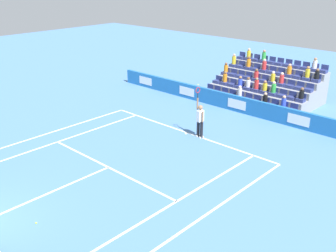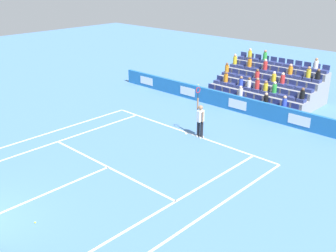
% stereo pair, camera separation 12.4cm
% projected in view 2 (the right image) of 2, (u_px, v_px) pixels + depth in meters
% --- Properties ---
extents(line_baseline, '(10.97, 0.10, 0.01)m').
position_uv_depth(line_baseline, '(188.00, 133.00, 21.46)').
color(line_baseline, white).
rests_on(line_baseline, ground).
extents(line_service, '(8.23, 0.10, 0.01)m').
position_uv_depth(line_service, '(108.00, 167.00, 17.75)').
color(line_service, white).
rests_on(line_service, ground).
extents(line_centre_service, '(0.10, 6.40, 0.01)m').
position_uv_depth(line_centre_service, '(44.00, 194.00, 15.59)').
color(line_centre_service, white).
rests_on(line_centre_service, ground).
extents(line_singles_sideline_left, '(0.10, 11.89, 0.01)m').
position_uv_depth(line_singles_sideline_left, '(50.00, 144.00, 20.07)').
color(line_singles_sideline_left, white).
rests_on(line_singles_sideline_left, ground).
extents(line_singles_sideline_right, '(0.10, 11.89, 0.01)m').
position_uv_depth(line_singles_sideline_right, '(168.00, 206.00, 14.81)').
color(line_singles_sideline_right, white).
rests_on(line_singles_sideline_right, ground).
extents(line_doubles_sideline_left, '(0.10, 11.89, 0.01)m').
position_uv_depth(line_doubles_sideline_left, '(36.00, 137.00, 20.95)').
color(line_doubles_sideline_left, white).
rests_on(line_doubles_sideline_left, ground).
extents(line_doubles_sideline_right, '(0.10, 11.89, 0.01)m').
position_uv_depth(line_doubles_sideline_right, '(196.00, 221.00, 13.94)').
color(line_doubles_sideline_right, white).
rests_on(line_doubles_sideline_right, ground).
extents(line_centre_mark, '(0.10, 0.20, 0.01)m').
position_uv_depth(line_centre_mark, '(187.00, 133.00, 21.39)').
color(line_centre_mark, white).
rests_on(line_centre_mark, ground).
extents(sponsor_barrier, '(20.30, 0.22, 1.00)m').
position_uv_depth(sponsor_barrier, '(238.00, 104.00, 24.50)').
color(sponsor_barrier, '#1E66AD').
rests_on(sponsor_barrier, ground).
extents(tennis_player, '(0.52, 0.38, 2.85)m').
position_uv_depth(tennis_player, '(200.00, 120.00, 20.55)').
color(tennis_player, black).
rests_on(tennis_player, ground).
extents(stadium_stand, '(6.82, 4.75, 3.02)m').
position_uv_depth(stadium_stand, '(268.00, 87.00, 26.78)').
color(stadium_stand, gray).
rests_on(stadium_stand, ground).
extents(loose_tennis_ball, '(0.07, 0.07, 0.07)m').
position_uv_depth(loose_tennis_ball, '(35.00, 222.00, 13.81)').
color(loose_tennis_ball, '#D1E533').
rests_on(loose_tennis_ball, ground).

